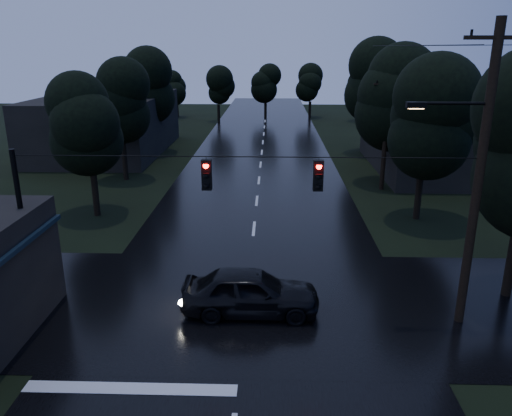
{
  "coord_description": "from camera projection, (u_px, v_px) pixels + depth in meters",
  "views": [
    {
      "loc": [
        0.9,
        -4.61,
        9.14
      ],
      "look_at": [
        0.26,
        15.18,
        2.73
      ],
      "focal_mm": 35.0,
      "sensor_mm": 36.0,
      "label": 1
    }
  ],
  "objects": [
    {
      "name": "main_road",
      "position": [
        259.0,
        181.0,
        35.75
      ],
      "size": [
        12.0,
        120.0,
        0.02
      ],
      "primitive_type": "cube",
      "color": "black",
      "rests_on": "ground"
    },
    {
      "name": "cross_street",
      "position": [
        246.0,
        303.0,
        18.63
      ],
      "size": [
        60.0,
        9.0,
        0.02
      ],
      "primitive_type": "cube",
      "color": "black",
      "rests_on": "ground"
    },
    {
      "name": "building_far_right",
      "position": [
        442.0,
        141.0,
        38.45
      ],
      "size": [
        10.0,
        14.0,
        4.4
      ],
      "primitive_type": "cube",
      "color": "black",
      "rests_on": "ground"
    },
    {
      "name": "building_far_left",
      "position": [
        107.0,
        124.0,
        44.91
      ],
      "size": [
        10.0,
        16.0,
        5.0
      ],
      "primitive_type": "cube",
      "color": "black",
      "rests_on": "ground"
    },
    {
      "name": "utility_pole_main",
      "position": [
        476.0,
        175.0,
        15.84
      ],
      "size": [
        3.5,
        0.3,
        10.0
      ],
      "color": "black",
      "rests_on": "ground"
    },
    {
      "name": "utility_pole_far",
      "position": [
        386.0,
        132.0,
        32.4
      ],
      "size": [
        2.0,
        0.3,
        7.5
      ],
      "color": "black",
      "rests_on": "ground"
    },
    {
      "name": "anchor_pole_left",
      "position": [
        25.0,
        236.0,
        16.99
      ],
      "size": [
        0.18,
        0.18,
        6.0
      ],
      "primitive_type": "cylinder",
      "color": "black",
      "rests_on": "ground"
    },
    {
      "name": "span_signals",
      "position": [
        261.0,
        174.0,
        16.04
      ],
      "size": [
        15.0,
        0.37,
        1.12
      ],
      "color": "black",
      "rests_on": "ground"
    },
    {
      "name": "tree_left_a",
      "position": [
        88.0,
        123.0,
        26.8
      ],
      "size": [
        3.92,
        3.92,
        8.26
      ],
      "color": "black",
      "rests_on": "ground"
    },
    {
      "name": "tree_left_b",
      "position": [
        120.0,
        101.0,
        34.31
      ],
      "size": [
        4.2,
        4.2,
        8.85
      ],
      "color": "black",
      "rests_on": "ground"
    },
    {
      "name": "tree_left_c",
      "position": [
        146.0,
        84.0,
        43.72
      ],
      "size": [
        4.48,
        4.48,
        9.44
      ],
      "color": "black",
      "rests_on": "ground"
    },
    {
      "name": "tree_right_a",
      "position": [
        426.0,
        117.0,
        26.14
      ],
      "size": [
        4.2,
        4.2,
        8.85
      ],
      "color": "black",
      "rests_on": "ground"
    },
    {
      "name": "tree_right_b",
      "position": [
        401.0,
        96.0,
        33.61
      ],
      "size": [
        4.48,
        4.48,
        9.44
      ],
      "color": "black",
      "rests_on": "ground"
    },
    {
      "name": "tree_right_c",
      "position": [
        380.0,
        81.0,
        42.99
      ],
      "size": [
        4.76,
        4.76,
        10.03
      ],
      "color": "black",
      "rests_on": "ground"
    },
    {
      "name": "car",
      "position": [
        251.0,
        292.0,
        17.76
      ],
      "size": [
        4.89,
        1.98,
        1.67
      ],
      "primitive_type": "imported",
      "rotation": [
        0.0,
        0.0,
        1.57
      ],
      "color": "black",
      "rests_on": "ground"
    }
  ]
}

